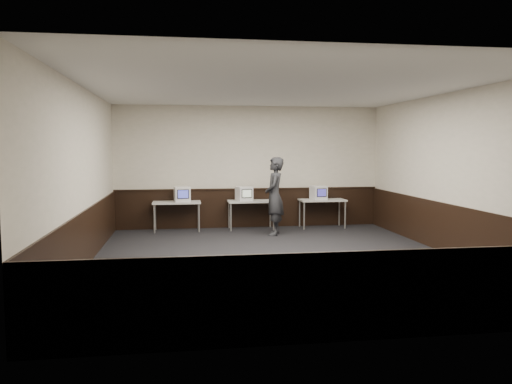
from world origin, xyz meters
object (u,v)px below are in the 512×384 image
(desk_left, at_px, (177,204))
(person, at_px, (275,196))
(desk_center, at_px, (251,203))
(emac_left, at_px, (182,194))
(emac_right, at_px, (319,193))
(emac_center, at_px, (244,194))
(desk_right, at_px, (322,202))

(desk_left, relative_size, person, 0.64)
(desk_center, xyz_separation_m, emac_left, (-1.76, -0.05, 0.26))
(desk_center, relative_size, emac_left, 2.65)
(desk_center, height_order, person, person)
(emac_right, height_order, person, person)
(desk_left, distance_m, emac_left, 0.30)
(emac_left, xyz_separation_m, emac_center, (1.57, 0.01, -0.01))
(emac_center, xyz_separation_m, person, (0.63, -0.86, 0.01))
(desk_left, distance_m, person, 2.53)
(desk_center, bearing_deg, emac_center, -168.86)
(desk_left, relative_size, emac_right, 2.72)
(desk_right, relative_size, emac_left, 2.65)
(desk_center, bearing_deg, emac_left, -178.39)
(desk_left, distance_m, desk_center, 1.90)
(desk_right, distance_m, person, 1.73)
(desk_right, height_order, emac_center, emac_center)
(desk_right, distance_m, emac_right, 0.28)
(desk_left, relative_size, desk_center, 1.00)
(emac_left, bearing_deg, person, -27.76)
(desk_right, distance_m, emac_center, 2.10)
(desk_left, distance_m, emac_right, 3.69)
(emac_center, relative_size, emac_right, 1.05)
(desk_center, distance_m, emac_center, 0.32)
(emac_left, xyz_separation_m, person, (2.21, -0.85, -0.00))
(emac_center, relative_size, person, 0.25)
(emac_left, distance_m, emac_right, 3.54)
(emac_left, relative_size, emac_center, 0.97)
(emac_left, bearing_deg, desk_center, -5.09)
(emac_left, bearing_deg, desk_left, 153.76)
(emac_left, height_order, emac_right, emac_left)
(emac_right, bearing_deg, emac_center, 169.56)
(desk_center, xyz_separation_m, emac_center, (-0.19, -0.04, 0.26))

